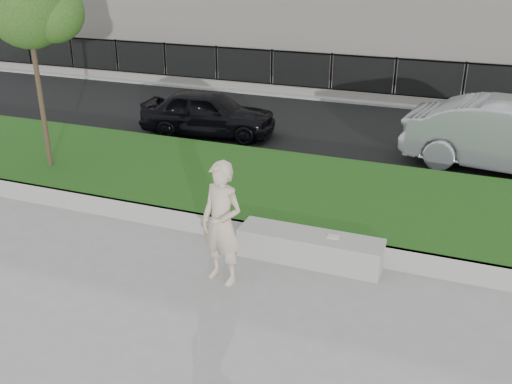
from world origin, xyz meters
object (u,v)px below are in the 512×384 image
at_px(man, 222,223).
at_px(car_dark, 208,113).
at_px(book, 333,237).
at_px(stone_bench, 310,248).

height_order(man, car_dark, man).
xyz_separation_m(man, book, (1.51, 1.13, -0.49)).
relative_size(book, car_dark, 0.05).
distance_m(man, car_dark, 7.70).
height_order(stone_bench, car_dark, car_dark).
height_order(man, book, man).
relative_size(stone_bench, car_dark, 0.65).
bearing_deg(book, stone_bench, -174.66).
distance_m(stone_bench, book, 0.47).
height_order(stone_bench, man, man).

